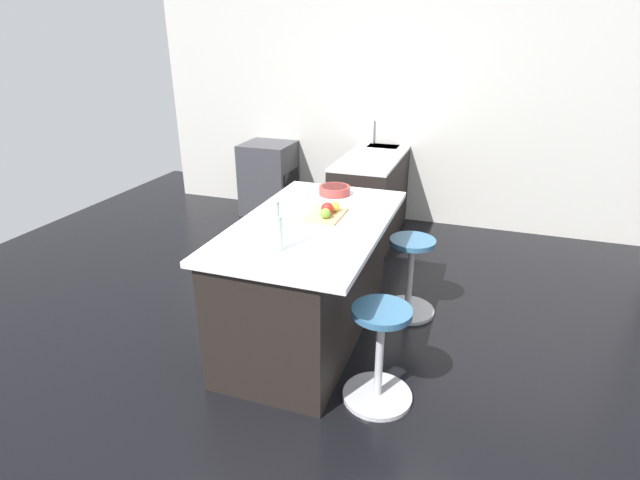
{
  "coord_description": "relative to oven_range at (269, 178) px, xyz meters",
  "views": [
    {
      "loc": [
        2.93,
        1.11,
        2.14
      ],
      "look_at": [
        -0.08,
        0.06,
        0.79
      ],
      "focal_mm": 27.47,
      "sensor_mm": 36.0,
      "label": 1
    }
  ],
  "objects": [
    {
      "name": "ground_plane",
      "position": [
        2.52,
        1.47,
        -0.44
      ],
      "size": [
        7.67,
        7.67,
        0.0
      ],
      "primitive_type": "plane",
      "color": "black"
    },
    {
      "name": "interior_partition_left",
      "position": [
        -0.35,
        1.47,
        0.97
      ],
      "size": [
        0.12,
        5.9,
        2.82
      ],
      "color": "beige",
      "rests_on": "ground_plane"
    },
    {
      "name": "apple_green",
      "position": [
        2.41,
        1.56,
        0.54
      ],
      "size": [
        0.07,
        0.07,
        0.07
      ],
      "primitive_type": "sphere",
      "color": "#609E2D",
      "rests_on": "cutting_board"
    },
    {
      "name": "fruit_bowl",
      "position": [
        1.82,
        1.44,
        0.52
      ],
      "size": [
        0.25,
        0.25,
        0.07
      ],
      "color": "#993833",
      "rests_on": "kitchen_island"
    },
    {
      "name": "water_bottle",
      "position": [
        2.98,
        1.45,
        0.61
      ],
      "size": [
        0.06,
        0.06,
        0.31
      ],
      "color": "silver",
      "rests_on": "kitchen_island"
    },
    {
      "name": "apple_yellow",
      "position": [
        2.26,
        1.58,
        0.54
      ],
      "size": [
        0.08,
        0.08,
        0.08
      ],
      "primitive_type": "sphere",
      "color": "gold",
      "rests_on": "cutting_board"
    },
    {
      "name": "stool_middle",
      "position": [
        2.99,
        2.11,
        -0.14
      ],
      "size": [
        0.44,
        0.44,
        0.65
      ],
      "color": "#B7B7BC",
      "rests_on": "ground_plane"
    },
    {
      "name": "apple_red",
      "position": [
        2.34,
        1.55,
        0.55
      ],
      "size": [
        0.09,
        0.09,
        0.09
      ],
      "primitive_type": "sphere",
      "color": "red",
      "rests_on": "cutting_board"
    },
    {
      "name": "stool_by_window",
      "position": [
        1.89,
        2.11,
        -0.14
      ],
      "size": [
        0.44,
        0.44,
        0.65
      ],
      "color": "#B7B7BC",
      "rests_on": "ground_plane"
    },
    {
      "name": "oven_range",
      "position": [
        0.0,
        0.0,
        0.0
      ],
      "size": [
        0.6,
        0.61,
        0.89
      ],
      "color": "#38383D",
      "rests_on": "ground_plane"
    },
    {
      "name": "sink_cabinet",
      "position": [
        -0.0,
        1.4,
        0.02
      ],
      "size": [
        2.11,
        0.6,
        1.2
      ],
      "color": "black",
      "rests_on": "ground_plane"
    },
    {
      "name": "cutting_board",
      "position": [
        2.32,
        1.53,
        0.49
      ],
      "size": [
        0.36,
        0.24,
        0.02
      ],
      "primitive_type": "cube",
      "color": "tan",
      "rests_on": "kitchen_island"
    },
    {
      "name": "kitchen_island",
      "position": [
        2.44,
        1.43,
        0.03
      ],
      "size": [
        1.76,
        0.99,
        0.93
      ],
      "color": "black",
      "rests_on": "ground_plane"
    }
  ]
}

